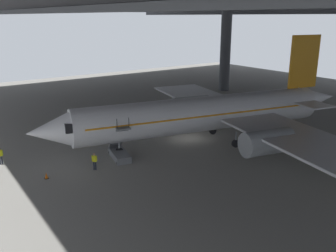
% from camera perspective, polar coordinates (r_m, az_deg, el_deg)
% --- Properties ---
extents(ground_plane, '(110.00, 110.00, 0.00)m').
position_cam_1_polar(ground_plane, '(43.70, 3.61, -2.15)').
color(ground_plane, gray).
extents(hangar_structure, '(121.00, 99.00, 16.49)m').
position_cam_1_polar(hangar_structure, '(51.22, 16.64, 18.04)').
color(hangar_structure, '#4C4F54').
rests_on(hangar_structure, ground_plane).
extents(airplane_main, '(37.80, 38.56, 12.05)m').
position_cam_1_polar(airplane_main, '(41.74, 6.28, 1.97)').
color(airplane_main, white).
rests_on(airplane_main, ground_plane).
extents(boarding_stairs, '(4.52, 2.30, 4.78)m').
position_cam_1_polar(boarding_stairs, '(38.12, -7.63, -3.99)').
color(boarding_stairs, slate).
rests_on(boarding_stairs, ground_plane).
extents(crew_worker_near_nose, '(0.27, 0.55, 1.73)m').
position_cam_1_polar(crew_worker_near_nose, '(39.85, -24.87, -4.14)').
color(crew_worker_near_nose, '#232838').
rests_on(crew_worker_near_nose, ground_plane).
extents(crew_worker_by_stairs, '(0.42, 0.41, 1.69)m').
position_cam_1_polar(crew_worker_by_stairs, '(35.63, -11.48, -5.32)').
color(crew_worker_by_stairs, '#232838').
rests_on(crew_worker_by_stairs, ground_plane).
extents(traffic_cone_orange, '(0.36, 0.36, 0.60)m').
position_cam_1_polar(traffic_cone_orange, '(35.18, -18.58, -7.38)').
color(traffic_cone_orange, black).
rests_on(traffic_cone_orange, ground_plane).
extents(baggage_tug, '(2.01, 2.50, 0.90)m').
position_cam_1_polar(baggage_tug, '(42.83, 23.16, -3.19)').
color(baggage_tug, yellow).
rests_on(baggage_tug, ground_plane).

